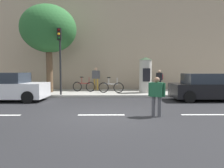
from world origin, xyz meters
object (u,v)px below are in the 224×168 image
object	(u,v)px
street_tree	(49,29)
pedestrian_with_backpack	(157,94)
traffic_light	(60,50)
parked_car_red	(8,87)
pedestrian_with_bag	(145,79)
pedestrian_in_red_top	(160,78)
bicycle_leaning	(111,87)
pedestrian_tallest	(96,77)
bicycle_upright	(84,86)
poster_column	(145,75)
parked_car_dark	(208,88)

from	to	relation	value
street_tree	pedestrian_with_backpack	world-z (taller)	street_tree
traffic_light	parked_car_red	xyz separation A→B (m)	(-2.60, -1.47, -2.21)
street_tree	pedestrian_with_bag	bearing A→B (deg)	10.50
pedestrian_in_red_top	bicycle_leaning	xyz separation A→B (m)	(-3.72, -1.41, -0.56)
bicycle_leaning	parked_car_red	size ratio (longest dim) A/B	0.42
pedestrian_with_backpack	pedestrian_tallest	xyz separation A→B (m)	(-2.83, 8.64, 0.36)
street_tree	parked_car_red	xyz separation A→B (m)	(-1.42, -3.21, -3.84)
pedestrian_in_red_top	parked_car_red	world-z (taller)	pedestrian_in_red_top
street_tree	parked_car_red	bearing A→B (deg)	-113.93
pedestrian_in_red_top	parked_car_red	distance (m)	10.40
street_tree	bicycle_upright	size ratio (longest dim) A/B	3.59
pedestrian_tallest	parked_car_red	bearing A→B (deg)	-135.34
bicycle_upright	pedestrian_tallest	bearing A→B (deg)	53.64
pedestrian_with_backpack	pedestrian_tallest	world-z (taller)	pedestrian_tallest
poster_column	bicycle_leaning	size ratio (longest dim) A/B	1.40
pedestrian_with_backpack	bicycle_leaning	size ratio (longest dim) A/B	0.83
parked_car_red	poster_column	bearing A→B (deg)	18.62
parked_car_dark	poster_column	bearing A→B (deg)	138.19
pedestrian_in_red_top	street_tree	bearing A→B (deg)	-173.78
bicycle_leaning	bicycle_upright	distance (m)	2.15
poster_column	parked_car_red	bearing A→B (deg)	-161.38
poster_column	pedestrian_with_bag	world-z (taller)	poster_column
street_tree	pedestrian_with_backpack	bearing A→B (deg)	-50.14
parked_car_red	bicycle_leaning	bearing A→B (deg)	24.72
poster_column	bicycle_upright	xyz separation A→B (m)	(-4.41, 0.71, -0.87)
poster_column	pedestrian_tallest	xyz separation A→B (m)	(-3.58, 1.82, -0.19)
traffic_light	parked_car_red	bearing A→B (deg)	-150.48
bicycle_leaning	poster_column	bearing A→B (deg)	2.16
bicycle_leaning	parked_car_dark	distance (m)	6.15
traffic_light	pedestrian_with_backpack	size ratio (longest dim) A/B	2.83
poster_column	pedestrian_tallest	world-z (taller)	poster_column
bicycle_leaning	bicycle_upright	world-z (taller)	same
pedestrian_with_backpack	pedestrian_tallest	distance (m)	9.10
bicycle_upright	pedestrian_with_backpack	bearing A→B (deg)	-64.13
bicycle_leaning	parked_car_dark	world-z (taller)	parked_car_dark
parked_car_red	parked_car_dark	size ratio (longest dim) A/B	0.99
poster_column	pedestrian_in_red_top	world-z (taller)	poster_column
pedestrian_tallest	pedestrian_in_red_top	bearing A→B (deg)	-5.86
poster_column	bicycle_leaning	xyz separation A→B (m)	(-2.41, -0.09, -0.87)
pedestrian_with_bag	pedestrian_in_red_top	xyz separation A→B (m)	(1.03, -0.43, 0.08)
poster_column	street_tree	bearing A→B (deg)	176.35
pedestrian_tallest	bicycle_upright	xyz separation A→B (m)	(-0.82, -1.12, -0.68)
pedestrian_tallest	bicycle_leaning	size ratio (longest dim) A/B	1.01
street_tree	pedestrian_with_bag	distance (m)	8.06
parked_car_red	parked_car_dark	xyz separation A→B (m)	(11.36, -0.01, -0.02)
street_tree	pedestrian_with_bag	size ratio (longest dim) A/B	4.09
bicycle_leaning	parked_car_dark	bearing A→B (deg)	-26.02
parked_car_red	bicycle_upright	bearing A→B (deg)	42.26
traffic_light	pedestrian_tallest	size ratio (longest dim) A/B	2.34
traffic_light	pedestrian_with_bag	world-z (taller)	traffic_light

